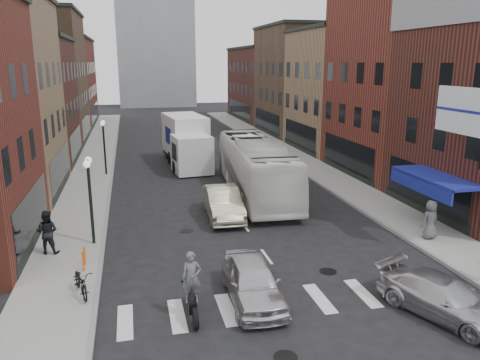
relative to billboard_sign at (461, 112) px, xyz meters
name	(u,v)px	position (x,y,z in m)	size (l,w,h in m)	color
ground	(273,266)	(-8.59, -0.50, -6.13)	(160.00, 160.00, 0.00)	black
sidewalk_left	(94,165)	(-17.09, 21.50, -6.06)	(3.00, 74.00, 0.15)	gray
sidewalk_right	(291,155)	(-0.09, 21.50, -6.06)	(3.00, 74.00, 0.15)	gray
curb_left	(113,165)	(-15.59, 21.50, -6.13)	(0.20, 74.00, 0.16)	gray
curb_right	(275,157)	(-1.59, 21.50, -6.13)	(0.20, 74.00, 0.16)	gray
crosswalk_stripes	(299,301)	(-8.59, -3.50, -6.13)	(12.00, 2.20, 0.01)	silver
bldg_left_mid_b	(7,102)	(-23.58, 23.50, -0.98)	(10.30, 10.20, 10.30)	#4C231B
bldg_left_far_a	(31,78)	(-23.58, 34.50, 0.52)	(10.30, 12.20, 13.30)	#4D3826
bldg_left_far_b	(53,82)	(-23.58, 48.50, -0.48)	(10.30, 16.20, 11.30)	maroon
bldg_right_mid_a	(414,77)	(6.41, 13.50, 1.02)	(10.30, 10.20, 14.30)	maroon
bldg_right_mid_b	(351,90)	(6.41, 23.50, -0.48)	(10.30, 10.20, 11.30)	#A37F59
bldg_right_far_a	(308,80)	(6.41, 34.50, 0.02)	(10.30, 12.20, 12.30)	#4D3826
bldg_right_far_b	(273,84)	(6.41, 48.50, -0.98)	(10.30, 16.20, 10.30)	#4C231B
awning_blue	(432,179)	(0.34, 2.00, -3.50)	(1.80, 5.00, 0.78)	navy
billboard_sign	(461,112)	(0.00, 0.00, 0.00)	(1.52, 3.00, 3.70)	black
streetlamp_near	(89,185)	(-15.99, 3.50, -3.22)	(0.32, 1.22, 4.11)	black
streetlamp_far	(104,137)	(-15.99, 17.50, -3.22)	(0.32, 1.22, 4.11)	black
bike_rack	(84,259)	(-16.19, 0.80, -5.58)	(0.08, 0.68, 0.80)	#D8590C
box_truck	(187,142)	(-9.66, 19.83, -4.17)	(3.41, 9.36, 3.97)	white
motorcycle_rider	(192,287)	(-12.39, -3.69, -5.05)	(0.66, 2.27, 2.32)	black
transit_bus	(255,167)	(-6.50, 10.18, -4.36)	(2.97, 12.70, 3.54)	silver
sedan_left_near	(253,281)	(-10.17, -3.07, -5.38)	(1.77, 4.40, 1.50)	silver
sedan_left_far	(223,203)	(-9.39, 6.19, -5.31)	(1.73, 4.97, 1.64)	beige
curb_car	(443,297)	(-4.27, -5.52, -5.47)	(1.85, 4.54, 1.32)	#BCBCC1
parked_bicycle	(81,282)	(-16.09, -1.50, -5.50)	(0.65, 1.85, 0.97)	black
ped_left_solo	(47,232)	(-17.81, 2.75, -5.02)	(0.94, 0.54, 1.94)	black
ped_right_c	(431,220)	(-0.62, 0.48, -5.06)	(0.90, 0.59, 1.85)	#525359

